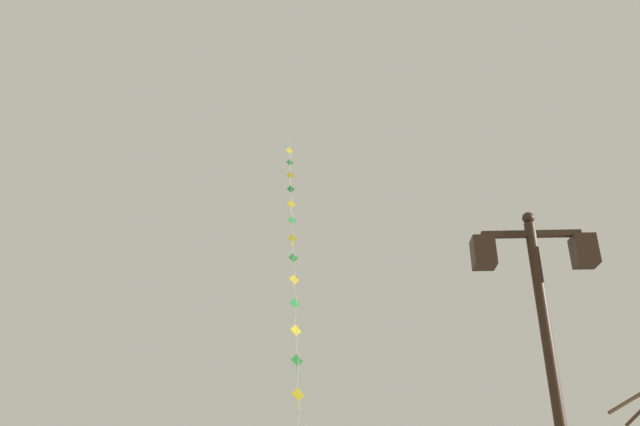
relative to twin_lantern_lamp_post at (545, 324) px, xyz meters
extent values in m
cylinder|color=black|center=(0.00, 0.00, -1.03)|extent=(0.14, 0.14, 4.76)
sphere|color=black|center=(0.00, 0.00, 1.43)|extent=(0.16, 0.16, 0.16)
cube|color=black|center=(0.00, 0.00, 1.20)|extent=(1.28, 0.08, 0.08)
cube|color=black|center=(-0.64, 0.00, 0.95)|extent=(0.28, 0.28, 0.40)
cube|color=beige|center=(-0.64, 0.00, 0.95)|extent=(0.19, 0.19, 0.30)
cube|color=black|center=(0.64, 0.00, 0.95)|extent=(0.28, 0.28, 0.40)
cube|color=beige|center=(0.64, 0.00, 0.95)|extent=(0.19, 0.19, 0.30)
cylinder|color=silver|center=(-3.93, 12.12, 0.63)|extent=(0.14, 0.85, 1.25)
cylinder|color=silver|center=(-4.05, 12.95, 1.88)|extent=(0.14, 0.85, 1.25)
cylinder|color=silver|center=(-4.17, 13.79, 3.12)|extent=(0.14, 0.85, 1.25)
cylinder|color=silver|center=(-4.29, 14.62, 4.36)|extent=(0.14, 0.85, 1.25)
cylinder|color=silver|center=(-4.42, 15.45, 5.60)|extent=(0.14, 0.85, 1.25)
cylinder|color=silver|center=(-4.54, 16.29, 6.84)|extent=(0.14, 0.85, 1.25)
cylinder|color=silver|center=(-4.66, 17.12, 8.08)|extent=(0.14, 0.85, 1.25)
cylinder|color=silver|center=(-4.78, 17.96, 9.32)|extent=(0.14, 0.85, 1.25)
cylinder|color=silver|center=(-4.91, 18.79, 10.56)|extent=(0.14, 0.85, 1.25)
cylinder|color=silver|center=(-5.03, 19.62, 11.80)|extent=(0.14, 0.85, 1.25)
cylinder|color=silver|center=(-5.15, 20.46, 13.04)|extent=(0.14, 0.85, 1.25)
cylinder|color=silver|center=(-5.27, 21.29, 14.28)|extent=(0.14, 0.85, 1.25)
cylinder|color=silver|center=(-5.40, 22.13, 15.52)|extent=(0.14, 0.85, 1.25)
cube|color=yellow|center=(-3.99, 12.53, 1.26)|extent=(0.41, 0.08, 0.41)
cylinder|color=yellow|center=(-3.99, 12.53, 0.95)|extent=(0.02, 0.02, 0.30)
cube|color=green|center=(-4.11, 13.37, 2.50)|extent=(0.41, 0.06, 0.41)
cylinder|color=green|center=(-4.11, 13.37, 2.19)|extent=(0.02, 0.03, 0.30)
cube|color=yellow|center=(-4.23, 14.20, 3.74)|extent=(0.38, 0.17, 0.41)
cylinder|color=yellow|center=(-4.23, 14.20, 3.47)|extent=(0.03, 0.04, 0.22)
cube|color=green|center=(-4.35, 15.04, 4.98)|extent=(0.39, 0.13, 0.41)
cylinder|color=green|center=(-4.35, 15.04, 4.69)|extent=(0.02, 0.04, 0.26)
cube|color=yellow|center=(-4.48, 15.87, 6.22)|extent=(0.39, 0.14, 0.41)
cylinder|color=yellow|center=(-4.48, 15.87, 5.94)|extent=(0.02, 0.03, 0.24)
cube|color=green|center=(-4.60, 16.71, 7.46)|extent=(0.41, 0.05, 0.41)
cylinder|color=green|center=(-4.60, 16.71, 7.18)|extent=(0.02, 0.04, 0.23)
cube|color=yellow|center=(-4.72, 17.54, 8.70)|extent=(0.41, 0.02, 0.41)
cylinder|color=yellow|center=(-4.72, 17.54, 8.40)|extent=(0.02, 0.03, 0.27)
cube|color=green|center=(-4.84, 18.37, 9.94)|extent=(0.40, 0.13, 0.41)
cylinder|color=green|center=(-4.84, 18.37, 9.66)|extent=(0.03, 0.04, 0.23)
cube|color=yellow|center=(-4.97, 19.21, 11.18)|extent=(0.40, 0.09, 0.41)
cylinder|color=yellow|center=(-4.97, 19.21, 10.86)|extent=(0.02, 0.03, 0.32)
cube|color=green|center=(-5.09, 20.04, 12.42)|extent=(0.41, 0.04, 0.41)
cylinder|color=green|center=(-5.09, 20.04, 12.14)|extent=(0.02, 0.05, 0.25)
cube|color=yellow|center=(-5.21, 20.88, 13.66)|extent=(0.41, 0.02, 0.41)
cylinder|color=yellow|center=(-5.21, 20.88, 13.35)|extent=(0.02, 0.04, 0.30)
cube|color=green|center=(-5.33, 21.71, 14.90)|extent=(0.41, 0.02, 0.41)
cylinder|color=green|center=(-5.33, 21.71, 14.64)|extent=(0.02, 0.05, 0.20)
cube|color=yellow|center=(-5.46, 22.54, 16.14)|extent=(0.40, 0.12, 0.41)
cylinder|color=yellow|center=(-5.46, 22.54, 15.86)|extent=(0.03, 0.05, 0.24)
cylinder|color=#4C3826|center=(3.77, 6.71, 0.17)|extent=(1.27, 0.18, 0.70)
camera|label=1|loc=(-2.41, -7.65, -2.07)|focal=35.47mm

